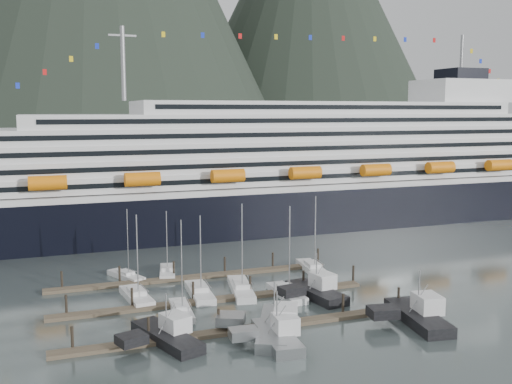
% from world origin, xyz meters
% --- Properties ---
extents(ground, '(1600.00, 1600.00, 0.00)m').
position_xyz_m(ground, '(0.00, 0.00, 0.00)').
color(ground, '#44504E').
rests_on(ground, ground).
extents(cruise_ship, '(210.00, 30.40, 50.30)m').
position_xyz_m(cruise_ship, '(30.03, 54.94, 12.04)').
color(cruise_ship, black).
rests_on(cruise_ship, ground).
extents(dock_near, '(48.18, 2.28, 3.20)m').
position_xyz_m(dock_near, '(-4.93, -9.95, 0.31)').
color(dock_near, '#4B3E30').
rests_on(dock_near, ground).
extents(dock_mid, '(48.18, 2.28, 3.20)m').
position_xyz_m(dock_mid, '(-4.93, 3.05, 0.31)').
color(dock_mid, '#4B3E30').
rests_on(dock_mid, ground).
extents(dock_far, '(48.18, 2.28, 3.20)m').
position_xyz_m(dock_far, '(-4.93, 16.05, 0.31)').
color(dock_far, '#4B3E30').
rests_on(dock_far, ground).
extents(sailboat_a, '(3.93, 10.32, 13.67)m').
position_xyz_m(sailboat_a, '(-15.77, 7.71, 0.44)').
color(sailboat_a, silver).
rests_on(sailboat_a, ground).
extents(sailboat_b, '(3.27, 9.55, 13.91)m').
position_xyz_m(sailboat_b, '(-10.91, -0.63, 0.42)').
color(sailboat_b, silver).
rests_on(sailboat_b, ground).
extents(sailboat_c, '(3.75, 10.98, 13.22)m').
position_xyz_m(sailboat_c, '(-6.39, 6.36, 0.43)').
color(sailboat_c, silver).
rests_on(sailboat_c, ground).
extents(sailboat_d, '(5.28, 12.74, 14.72)m').
position_xyz_m(sailboat_d, '(0.17, 5.95, 0.44)').
color(sailboat_d, silver).
rests_on(sailboat_d, ground).
extents(sailboat_e, '(5.54, 8.78, 12.35)m').
position_xyz_m(sailboat_e, '(-15.57, 19.99, 0.40)').
color(sailboat_e, silver).
rests_on(sailboat_e, ground).
extents(sailboat_f, '(4.40, 9.16, 11.73)m').
position_xyz_m(sailboat_f, '(-8.47, 19.99, 0.41)').
color(sailboat_f, silver).
rests_on(sailboat_f, ground).
extents(sailboat_g, '(4.15, 11.44, 14.07)m').
position_xyz_m(sailboat_g, '(15.98, 13.06, 0.43)').
color(sailboat_g, silver).
rests_on(sailboat_g, ground).
extents(sailboat_h, '(2.89, 9.80, 14.62)m').
position_xyz_m(sailboat_h, '(5.99, 1.51, 0.44)').
color(sailboat_h, silver).
rests_on(sailboat_h, ground).
extents(trawler_a, '(9.98, 12.81, 6.78)m').
position_xyz_m(trawler_a, '(-15.15, -10.13, 0.88)').
color(trawler_a, black).
rests_on(trawler_a, ground).
extents(trawler_b, '(8.58, 11.25, 7.14)m').
position_xyz_m(trawler_b, '(-2.58, -14.99, 0.91)').
color(trawler_b, gray).
rests_on(trawler_b, ground).
extents(trawler_c, '(12.16, 14.85, 7.49)m').
position_xyz_m(trawler_c, '(-1.67, -11.82, 0.94)').
color(trawler_c, gray).
rests_on(trawler_c, ground).
extents(trawler_d, '(10.18, 13.69, 7.92)m').
position_xyz_m(trawler_d, '(17.85, -14.98, 0.98)').
color(trawler_d, black).
rests_on(trawler_d, ground).
extents(trawler_e, '(9.26, 12.13, 7.61)m').
position_xyz_m(trawler_e, '(9.89, -0.47, 0.95)').
color(trawler_e, black).
rests_on(trawler_e, ground).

